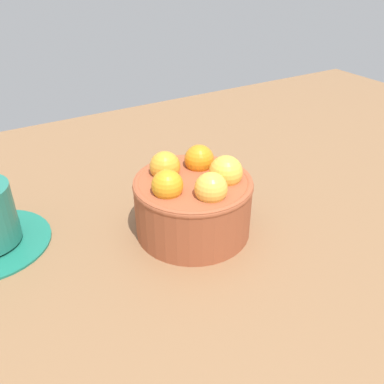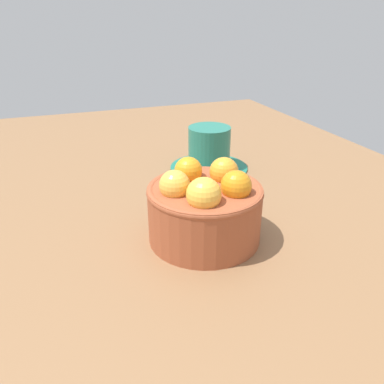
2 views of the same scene
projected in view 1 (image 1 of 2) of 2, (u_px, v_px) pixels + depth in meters
ground_plane at (193, 242)px, 54.67cm from camera, size 155.11×94.64×4.06cm
terracotta_bowl at (193, 199)px, 51.22cm from camera, size 14.72×14.72×10.31cm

